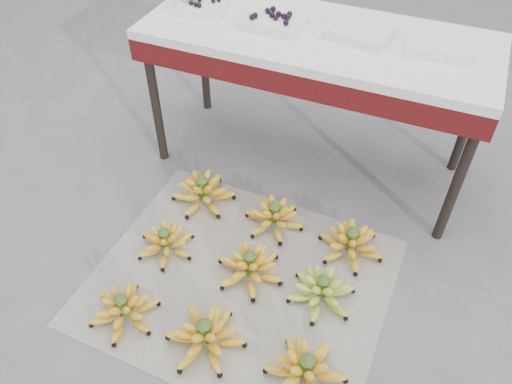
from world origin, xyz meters
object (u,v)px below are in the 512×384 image
at_px(bunch_mid_left, 166,242).
at_px(bunch_mid_center, 250,266).
at_px(vendor_table, 317,50).
at_px(tray_far_left, 202,7).
at_px(bunch_front_left, 124,309).
at_px(bunch_back_right, 351,243).
at_px(bunch_back_left, 203,192).
at_px(tray_left, 273,22).
at_px(bunch_mid_right, 322,290).
at_px(bunch_back_center, 274,217).
at_px(tray_right, 359,33).
at_px(bunch_front_center, 205,336).
at_px(bunch_front_right, 306,370).
at_px(newspaper_mat, 240,281).
at_px(tray_far_right, 439,47).

bearing_deg(bunch_mid_left, bunch_mid_center, 13.03).
xyz_separation_m(vendor_table, tray_far_left, (-0.58, -0.01, 0.11)).
height_order(vendor_table, tray_far_left, tray_far_left).
distance_m(bunch_front_left, bunch_back_right, 1.03).
xyz_separation_m(bunch_back_left, tray_left, (0.18, 0.46, 0.72)).
bearing_deg(bunch_front_left, bunch_mid_right, 8.40).
xyz_separation_m(bunch_back_center, tray_right, (0.17, 0.52, 0.73)).
bearing_deg(tray_left, bunch_front_left, -97.70).
height_order(bunch_mid_center, bunch_back_right, bunch_mid_center).
bearing_deg(bunch_mid_right, bunch_back_left, 146.10).
distance_m(bunch_mid_left, bunch_mid_center, 0.41).
bearing_deg(bunch_front_left, tray_far_left, 78.94).
distance_m(bunch_front_center, tray_right, 1.43).
xyz_separation_m(vendor_table, tray_left, (-0.20, -0.03, 0.11)).
height_order(bunch_mid_right, tray_right, tray_right).
bearing_deg(bunch_front_right, tray_far_left, 134.27).
xyz_separation_m(bunch_mid_center, bunch_back_right, (0.37, 0.30, -0.00)).
xyz_separation_m(bunch_front_right, bunch_back_left, (-0.78, 0.69, 0.00)).
bearing_deg(bunch_front_left, bunch_back_left, 70.23).
bearing_deg(bunch_back_center, newspaper_mat, -86.40).
bearing_deg(bunch_mid_left, bunch_back_right, 32.69).
height_order(bunch_back_right, vendor_table, vendor_table).
height_order(bunch_back_right, tray_right, tray_right).
relative_size(bunch_mid_center, vendor_table, 0.22).
relative_size(bunch_back_left, tray_left, 1.24).
height_order(newspaper_mat, bunch_mid_right, bunch_mid_right).
height_order(bunch_mid_left, tray_right, tray_right).
distance_m(bunch_mid_right, bunch_back_left, 0.80).
xyz_separation_m(bunch_mid_left, bunch_mid_right, (0.74, 0.02, 0.00)).
height_order(tray_far_left, tray_far_right, tray_far_left).
relative_size(newspaper_mat, bunch_back_right, 3.25).
relative_size(bunch_back_right, vendor_table, 0.24).
height_order(bunch_front_center, bunch_back_left, same).
distance_m(bunch_mid_right, tray_far_right, 1.13).
bearing_deg(bunch_mid_center, bunch_front_right, -31.07).
height_order(vendor_table, tray_left, tray_left).
relative_size(bunch_front_center, tray_left, 1.35).
distance_m(bunch_front_right, bunch_back_center, 0.78).
bearing_deg(bunch_back_right, tray_far_right, 99.81).
relative_size(bunch_front_center, tray_far_right, 1.28).
bearing_deg(tray_far_left, tray_far_right, 2.19).
height_order(bunch_front_center, bunch_front_right, bunch_front_center).
xyz_separation_m(bunch_front_left, bunch_front_right, (0.76, 0.04, 0.00)).
height_order(bunch_mid_center, tray_far_right, tray_far_right).
height_order(tray_right, tray_far_right, same).
relative_size(newspaper_mat, bunch_mid_right, 3.78).
bearing_deg(bunch_front_center, bunch_front_left, 166.80).
relative_size(tray_far_left, tray_right, 0.90).
height_order(bunch_front_center, tray_right, tray_right).
relative_size(bunch_mid_left, tray_far_right, 1.02).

